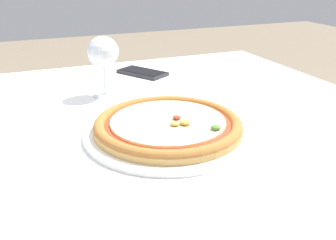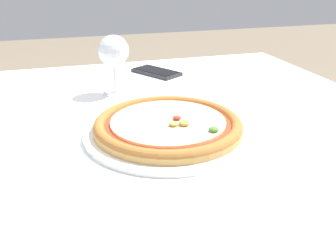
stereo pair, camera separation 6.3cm
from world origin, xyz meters
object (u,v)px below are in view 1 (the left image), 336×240
dining_table (111,157)px  cell_phone (142,72)px  wine_glass_far_left (103,54)px  pizza_plate (168,126)px

dining_table → cell_phone: (0.18, 0.30, 0.09)m
wine_glass_far_left → cell_phone: size_ratio=0.92×
pizza_plate → wine_glass_far_left: bearing=101.7°
wine_glass_far_left → cell_phone: (0.14, 0.15, -0.10)m
wine_glass_far_left → cell_phone: bearing=45.5°
wine_glass_far_left → pizza_plate: bearing=-78.3°
pizza_plate → wine_glass_far_left: (-0.06, 0.27, 0.09)m
pizza_plate → cell_phone: 0.43m
dining_table → wine_glass_far_left: wine_glass_far_left is taller
wine_glass_far_left → dining_table: bearing=-101.8°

